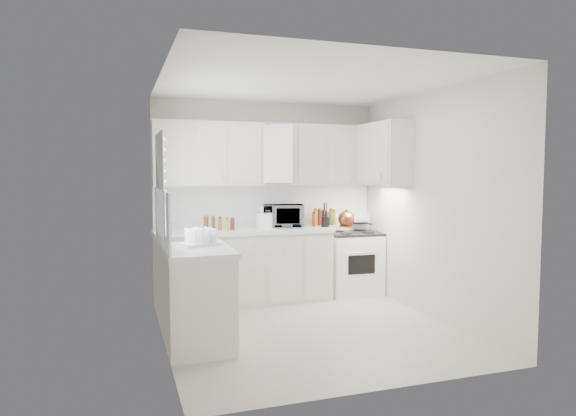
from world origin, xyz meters
name	(u,v)px	position (x,y,z in m)	size (l,w,h in m)	color
floor	(309,329)	(0.00, 0.00, 0.00)	(3.20, 3.20, 0.00)	#B9B3AA
ceiling	(309,82)	(0.00, 0.00, 2.60)	(3.20, 3.20, 0.00)	white
wall_back	(267,200)	(0.00, 1.60, 1.30)	(3.00, 3.00, 0.00)	beige
wall_front	(385,222)	(0.00, -1.60, 1.30)	(3.00, 3.00, 0.00)	beige
wall_left	(163,211)	(-1.50, 0.00, 1.30)	(3.20, 3.20, 0.00)	beige
wall_right	(432,205)	(1.50, 0.00, 1.30)	(3.20, 3.20, 0.00)	beige
window_blinds	(161,184)	(-1.48, 0.35, 1.55)	(0.06, 0.96, 1.06)	white
lower_cabinets_back	(244,268)	(-0.39, 1.30, 0.45)	(2.22, 0.60, 0.90)	beige
lower_cabinets_left	(192,292)	(-1.20, 0.20, 0.45)	(0.60, 1.60, 0.90)	beige
countertop_back	(244,231)	(-0.39, 1.29, 0.93)	(2.24, 0.64, 0.05)	silver
countertop_left	(193,246)	(-1.19, 0.20, 0.93)	(0.64, 1.62, 0.05)	silver
backsplash_back	(267,205)	(0.00, 1.59, 1.23)	(2.98, 0.02, 0.55)	silver
backsplash_left	(162,217)	(-1.49, 0.20, 1.23)	(0.02, 1.60, 0.55)	silver
upper_cabinets_back	(270,185)	(0.00, 1.44, 1.50)	(3.00, 0.33, 0.80)	beige
upper_cabinets_right	(384,186)	(1.33, 0.82, 1.50)	(0.33, 0.90, 0.80)	beige
sink	(188,228)	(-1.19, 0.55, 1.07)	(0.42, 0.38, 0.30)	gray
stove	(353,254)	(1.15, 1.31, 0.54)	(0.71, 0.58, 1.09)	white
tea_kettle	(346,218)	(0.97, 1.15, 1.07)	(0.27, 0.23, 0.25)	maroon
frying_pan	(360,222)	(1.33, 1.47, 0.96)	(0.23, 0.39, 0.04)	black
microwave	(283,213)	(0.18, 1.43, 1.13)	(0.53, 0.29, 0.36)	gray
rice_cooker	(265,219)	(-0.09, 1.38, 1.06)	(0.22, 0.22, 0.22)	white
paper_towel	(264,217)	(-0.08, 1.45, 1.08)	(0.12, 0.12, 0.27)	white
utensil_crock	(325,214)	(0.68, 1.19, 1.12)	(0.11, 0.11, 0.33)	black
dish_rack	(200,236)	(-1.14, 0.04, 1.05)	(0.36, 0.27, 0.20)	white
spice_left_0	(206,224)	(-0.85, 1.42, 1.02)	(0.06, 0.06, 0.13)	brown
spice_left_1	(213,225)	(-0.78, 1.33, 1.02)	(0.06, 0.06, 0.13)	#336321
spice_left_2	(218,224)	(-0.70, 1.42, 1.02)	(0.06, 0.06, 0.13)	#BD4E19
spice_left_3	(225,224)	(-0.62, 1.33, 1.02)	(0.06, 0.06, 0.13)	#A6B82B
spice_left_4	(230,223)	(-0.55, 1.42, 1.02)	(0.06, 0.06, 0.13)	maroon
sauce_right_0	(311,218)	(0.58, 1.46, 1.05)	(0.06, 0.06, 0.19)	#BD4E19
sauce_right_1	(316,218)	(0.64, 1.40, 1.05)	(0.06, 0.06, 0.19)	#A6B82B
sauce_right_2	(318,218)	(0.69, 1.46, 1.05)	(0.06, 0.06, 0.19)	maroon
sauce_right_3	(324,218)	(0.74, 1.40, 1.05)	(0.06, 0.06, 0.19)	black
sauce_right_4	(326,218)	(0.80, 1.46, 1.05)	(0.06, 0.06, 0.19)	brown
sauce_right_5	(331,218)	(0.85, 1.40, 1.05)	(0.06, 0.06, 0.19)	#336321
sauce_right_6	(333,217)	(0.91, 1.46, 1.05)	(0.06, 0.06, 0.19)	#BD4E19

